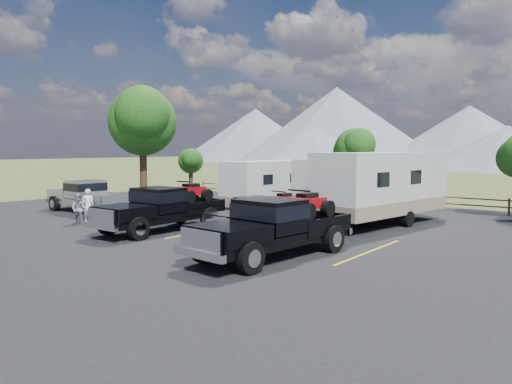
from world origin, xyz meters
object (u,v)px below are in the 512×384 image
Objects in this scene: tree_big_nw at (142,122)px; rig_center at (262,215)px; pickup_silver at (87,196)px; person_a at (88,205)px; trailer_right at (382,187)px; trailer_left at (272,185)px; rig_left at (163,207)px; rig_right at (275,226)px; trailer_center at (348,186)px; person_b at (79,209)px.

tree_big_nw is 1.36× the size of rig_center.
tree_big_nw reaches higher than rig_center.
rig_center is at bearing 92.32° from pickup_silver.
person_a is (3.49, -2.30, -0.12)m from pickup_silver.
tree_big_nw is 16.71m from trailer_right.
tree_big_nw is at bearing -165.60° from trailer_right.
trailer_left reaches higher than rig_center.
tree_big_nw is 0.89× the size of trailer_left.
rig_center is 6.82m from trailer_right.
rig_left is at bearing 148.45° from person_a.
tree_big_nw is at bearing 160.06° from rig_right.
tree_big_nw is 0.84× the size of trailer_center.
rig_left is 10.63m from trailer_center.
rig_right is 0.80× the size of trailer_left.
trailer_left is at bearing 34.26° from person_b.
trailer_center is at bearing 13.55° from tree_big_nw.
rig_left is at bearing -17.05° from person_b.
trailer_center is (0.18, 7.80, 0.79)m from rig_center.
trailer_left is (-7.61, 10.57, 0.50)m from rig_right.
rig_center is at bearing -88.86° from trailer_center.
rig_left reaches higher than rig_center.
trailer_center is at bearing 122.93° from pickup_silver.
trailer_right reaches higher than rig_left.
trailer_left is 0.85× the size of trailer_right.
trailer_right is 15.06m from person_a.
person_a is at bearing 59.08° from pickup_silver.
trailer_left is (8.64, 2.75, -3.96)m from tree_big_nw.
trailer_right is at bearing 47.47° from rig_left.
trailer_right is at bearing -5.24° from trailer_left.
rig_right is (16.25, -7.82, -4.45)m from tree_big_nw.
pickup_silver is 4.18m from person_a.
tree_big_nw is at bearing -163.97° from trailer_center.
trailer_left is at bearing 133.39° from pickup_silver.
rig_center is (13.28, -4.56, -4.65)m from tree_big_nw.
trailer_center is at bearing 157.04° from trailer_right.
trailer_right is 1.64× the size of pickup_silver.
rig_center is 9.63m from person_b.
trailer_right reaches higher than person_b.
person_b is (-9.12, -3.08, -0.13)m from rig_center.
rig_center is 4.42m from rig_right.
trailer_left is (-0.26, 9.09, 0.52)m from rig_left.
rig_left reaches higher than person_a.
trailer_center is (13.46, 3.24, -3.86)m from tree_big_nw.
trailer_right is at bearing -29.58° from trailer_center.
trailer_center reaches higher than person_a.
rig_right is at bearing -42.20° from rig_center.
person_b is (-4.74, -1.30, -0.30)m from rig_left.
person_b is (-4.48, -10.39, -0.82)m from trailer_left.
rig_center is 0.82× the size of rig_right.
rig_right is at bearing 80.84° from pickup_silver.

